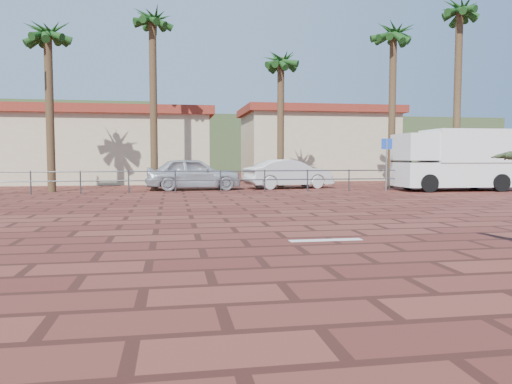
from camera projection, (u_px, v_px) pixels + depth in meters
ground at (276, 232)px, 10.48m from camera, size 120.00×120.00×0.00m
paint_stripe at (326, 240)px, 9.41m from camera, size 1.40×0.22×0.01m
guardrail at (221, 177)px, 22.23m from camera, size 24.06×0.06×1.00m
palm_far_left at (48, 38)px, 22.03m from camera, size 2.40×2.40×8.25m
palm_left at (152, 25)px, 24.17m from camera, size 2.40×2.40×9.45m
palm_center at (281, 65)px, 25.86m from camera, size 2.40×2.40×7.75m
palm_right at (393, 38)px, 25.22m from camera, size 2.40×2.40×9.05m
palm_far_right at (460, 17)px, 24.67m from camera, size 2.40×2.40×10.05m
building_west at (109, 146)px, 30.96m from camera, size 12.60×7.60×4.50m
building_east at (317, 143)px, 35.24m from camera, size 10.60×6.60×5.00m
hill_front at (190, 145)px, 59.44m from camera, size 70.00×18.00×6.00m
hill_back at (9, 137)px, 61.61m from camera, size 35.00×14.00×8.00m
campervan at (456, 159)px, 23.40m from camera, size 5.56×2.57×2.85m
car_silver at (194, 174)px, 23.90m from camera, size 4.62×2.00×1.55m
car_white at (289, 174)px, 25.06m from camera, size 4.63×2.43×1.45m
street_sign at (387, 154)px, 23.04m from camera, size 0.49×0.14×2.42m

